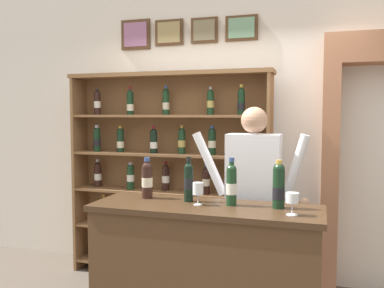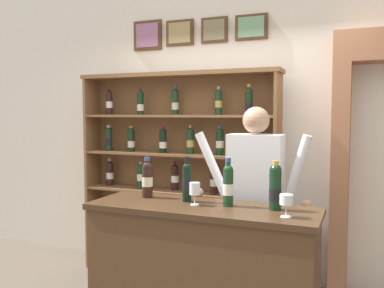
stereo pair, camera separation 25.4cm
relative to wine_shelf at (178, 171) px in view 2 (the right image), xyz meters
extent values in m
cube|color=silver|center=(0.63, 0.33, 0.49)|extent=(12.00, 0.16, 3.15)
cube|color=#4C331E|center=(-0.47, 0.23, 1.43)|extent=(0.33, 0.02, 0.32)
cube|color=#935F86|center=(-0.47, 0.22, 1.43)|extent=(0.27, 0.01, 0.25)
cube|color=#4C331E|center=(-0.08, 0.23, 1.43)|extent=(0.31, 0.02, 0.27)
cube|color=#968352|center=(-0.08, 0.22, 1.43)|extent=(0.25, 0.01, 0.21)
cube|color=#4C331E|center=(0.30, 0.23, 1.43)|extent=(0.28, 0.02, 0.26)
cube|color=#786E53|center=(0.30, 0.22, 1.43)|extent=(0.22, 0.01, 0.21)
cube|color=#4C331E|center=(0.68, 0.23, 1.43)|extent=(0.32, 0.02, 0.25)
cube|color=gray|center=(0.68, 0.22, 1.43)|extent=(0.26, 0.01, 0.20)
cube|color=brown|center=(-1.01, -0.04, -0.05)|extent=(0.03, 0.29, 2.07)
cube|color=brown|center=(1.01, -0.04, -0.05)|extent=(0.03, 0.29, 2.07)
cube|color=brown|center=(0.00, 0.10, -0.05)|extent=(2.05, 0.02, 2.07)
cube|color=brown|center=(0.00, -0.04, -0.98)|extent=(1.99, 0.28, 0.02)
cylinder|color=black|center=(-0.86, -0.06, -0.87)|extent=(0.06, 0.06, 0.20)
sphere|color=black|center=(-0.86, -0.06, -0.76)|extent=(0.06, 0.06, 0.06)
cylinder|color=black|center=(-0.86, -0.06, -0.73)|extent=(0.03, 0.03, 0.08)
cylinder|color=black|center=(-0.86, -0.06, -0.70)|extent=(0.03, 0.03, 0.03)
cylinder|color=tan|center=(-0.86, -0.06, -0.87)|extent=(0.07, 0.07, 0.06)
cylinder|color=black|center=(-0.61, -0.04, -0.87)|extent=(0.06, 0.06, 0.19)
sphere|color=black|center=(-0.61, -0.04, -0.77)|extent=(0.06, 0.06, 0.06)
cylinder|color=black|center=(-0.61, -0.04, -0.74)|extent=(0.02, 0.02, 0.07)
cylinder|color=maroon|center=(-0.61, -0.04, -0.71)|extent=(0.03, 0.03, 0.03)
cylinder|color=silver|center=(-0.61, -0.04, -0.88)|extent=(0.07, 0.07, 0.06)
cylinder|color=black|center=(-0.36, -0.03, -0.87)|extent=(0.06, 0.06, 0.20)
sphere|color=black|center=(-0.36, -0.03, -0.76)|extent=(0.06, 0.06, 0.06)
cylinder|color=black|center=(-0.36, -0.03, -0.73)|extent=(0.03, 0.03, 0.07)
cylinder|color=maroon|center=(-0.36, -0.03, -0.71)|extent=(0.03, 0.03, 0.03)
cylinder|color=silver|center=(-0.36, -0.03, -0.86)|extent=(0.07, 0.07, 0.06)
cylinder|color=black|center=(-0.11, -0.02, -0.87)|extent=(0.06, 0.06, 0.19)
sphere|color=black|center=(-0.11, -0.02, -0.77)|extent=(0.06, 0.06, 0.06)
cylinder|color=black|center=(-0.11, -0.02, -0.74)|extent=(0.03, 0.03, 0.07)
cylinder|color=maroon|center=(-0.11, -0.02, -0.72)|extent=(0.03, 0.03, 0.03)
cylinder|color=beige|center=(-0.11, -0.02, -0.89)|extent=(0.07, 0.07, 0.06)
cylinder|color=black|center=(0.15, -0.05, -0.87)|extent=(0.06, 0.06, 0.20)
sphere|color=black|center=(0.15, -0.05, -0.76)|extent=(0.06, 0.06, 0.06)
cylinder|color=black|center=(0.15, -0.05, -0.72)|extent=(0.02, 0.02, 0.08)
cylinder|color=#B79338|center=(0.15, -0.05, -0.69)|extent=(0.03, 0.03, 0.03)
cylinder|color=beige|center=(0.15, -0.05, -0.89)|extent=(0.07, 0.07, 0.07)
cylinder|color=black|center=(0.38, -0.03, -0.87)|extent=(0.06, 0.06, 0.19)
sphere|color=black|center=(0.38, -0.03, -0.77)|extent=(0.06, 0.06, 0.06)
cylinder|color=black|center=(0.38, -0.03, -0.74)|extent=(0.03, 0.03, 0.07)
cylinder|color=maroon|center=(0.38, -0.03, -0.72)|extent=(0.03, 0.03, 0.03)
cylinder|color=black|center=(0.38, -0.03, -0.88)|extent=(0.07, 0.07, 0.06)
cylinder|color=black|center=(0.63, -0.07, -0.87)|extent=(0.06, 0.06, 0.19)
sphere|color=black|center=(0.63, -0.07, -0.77)|extent=(0.06, 0.06, 0.06)
cylinder|color=black|center=(0.63, -0.07, -0.74)|extent=(0.03, 0.03, 0.08)
cylinder|color=#99999E|center=(0.63, -0.07, -0.71)|extent=(0.03, 0.03, 0.03)
cylinder|color=beige|center=(0.63, -0.07, -0.87)|extent=(0.07, 0.07, 0.06)
cylinder|color=black|center=(0.85, -0.05, -0.87)|extent=(0.06, 0.06, 0.20)
sphere|color=black|center=(0.85, -0.05, -0.76)|extent=(0.06, 0.06, 0.06)
cylinder|color=black|center=(0.85, -0.05, -0.73)|extent=(0.03, 0.03, 0.07)
cylinder|color=maroon|center=(0.85, -0.05, -0.71)|extent=(0.03, 0.03, 0.03)
cylinder|color=beige|center=(0.85, -0.05, -0.88)|extent=(0.07, 0.07, 0.06)
cube|color=brown|center=(0.00, -0.04, -0.60)|extent=(1.99, 0.28, 0.02)
cylinder|color=black|center=(-0.75, 0.00, -0.47)|extent=(0.07, 0.07, 0.23)
sphere|color=black|center=(-0.75, 0.00, -0.35)|extent=(0.07, 0.07, 0.07)
cylinder|color=black|center=(-0.75, 0.00, -0.33)|extent=(0.03, 0.03, 0.07)
cylinder|color=#B79338|center=(-0.75, 0.00, -0.30)|extent=(0.03, 0.03, 0.03)
cylinder|color=silver|center=(-0.75, 0.00, -0.50)|extent=(0.07, 0.07, 0.07)
cylinder|color=black|center=(-0.38, -0.01, -0.46)|extent=(0.07, 0.07, 0.24)
sphere|color=black|center=(-0.38, -0.01, -0.34)|extent=(0.07, 0.07, 0.07)
cylinder|color=black|center=(-0.38, -0.01, -0.31)|extent=(0.03, 0.03, 0.07)
cylinder|color=black|center=(-0.38, -0.01, -0.29)|extent=(0.03, 0.03, 0.03)
cylinder|color=silver|center=(-0.38, -0.01, -0.46)|extent=(0.07, 0.07, 0.08)
cylinder|color=black|center=(0.05, -0.01, -0.47)|extent=(0.07, 0.07, 0.23)
sphere|color=black|center=(0.05, -0.01, -0.35)|extent=(0.07, 0.07, 0.07)
cylinder|color=black|center=(0.05, -0.01, -0.32)|extent=(0.03, 0.03, 0.07)
cylinder|color=navy|center=(0.05, -0.01, -0.29)|extent=(0.03, 0.03, 0.03)
cylinder|color=silver|center=(0.05, -0.01, -0.50)|extent=(0.07, 0.07, 0.07)
cylinder|color=black|center=(0.36, -0.02, -0.47)|extent=(0.07, 0.07, 0.24)
sphere|color=black|center=(0.36, -0.02, -0.34)|extent=(0.07, 0.07, 0.07)
cylinder|color=black|center=(0.36, -0.02, -0.32)|extent=(0.03, 0.03, 0.06)
cylinder|color=#B79338|center=(0.36, -0.02, -0.30)|extent=(0.03, 0.03, 0.03)
cylinder|color=silver|center=(0.36, -0.02, -0.50)|extent=(0.07, 0.07, 0.08)
cylinder|color=black|center=(0.75, -0.01, -0.47)|extent=(0.07, 0.07, 0.23)
sphere|color=black|center=(0.75, -0.01, -0.35)|extent=(0.07, 0.07, 0.07)
cylinder|color=black|center=(0.75, -0.01, -0.32)|extent=(0.03, 0.03, 0.07)
cylinder|color=maroon|center=(0.75, -0.01, -0.30)|extent=(0.03, 0.03, 0.03)
cylinder|color=tan|center=(0.75, -0.01, -0.48)|extent=(0.07, 0.07, 0.07)
cube|color=brown|center=(0.00, -0.04, -0.21)|extent=(1.99, 0.28, 0.02)
cylinder|color=black|center=(-0.81, -0.02, -0.09)|extent=(0.08, 0.08, 0.21)
sphere|color=black|center=(-0.81, -0.02, 0.02)|extent=(0.07, 0.07, 0.07)
cylinder|color=black|center=(-0.81, -0.02, 0.05)|extent=(0.03, 0.03, 0.08)
cylinder|color=#99999E|center=(-0.81, -0.02, 0.08)|extent=(0.04, 0.04, 0.03)
cylinder|color=silver|center=(-0.81, -0.02, -0.09)|extent=(0.08, 0.08, 0.07)
cylinder|color=#19381E|center=(-0.40, -0.05, -0.09)|extent=(0.08, 0.08, 0.22)
sphere|color=#19381E|center=(-0.40, -0.05, 0.03)|extent=(0.07, 0.07, 0.07)
cylinder|color=#19381E|center=(-0.40, -0.05, 0.05)|extent=(0.04, 0.04, 0.06)
cylinder|color=#99999E|center=(-0.40, -0.05, 0.07)|extent=(0.04, 0.04, 0.03)
cylinder|color=silver|center=(-0.40, -0.05, -0.08)|extent=(0.08, 0.08, 0.07)
cylinder|color=black|center=(-0.04, 0.00, -0.09)|extent=(0.08, 0.08, 0.22)
sphere|color=black|center=(-0.04, 0.00, 0.02)|extent=(0.07, 0.07, 0.07)
cylinder|color=black|center=(-0.04, 0.00, 0.06)|extent=(0.03, 0.03, 0.08)
cylinder|color=maroon|center=(-0.04, 0.00, 0.09)|extent=(0.03, 0.03, 0.03)
cylinder|color=silver|center=(-0.04, 0.00, -0.08)|extent=(0.08, 0.08, 0.07)
cylinder|color=black|center=(0.41, -0.06, -0.09)|extent=(0.08, 0.08, 0.21)
sphere|color=black|center=(0.41, -0.06, 0.02)|extent=(0.07, 0.07, 0.07)
cylinder|color=black|center=(0.41, -0.06, 0.05)|extent=(0.03, 0.03, 0.08)
cylinder|color=navy|center=(0.41, -0.06, 0.08)|extent=(0.04, 0.04, 0.03)
cylinder|color=beige|center=(0.41, -0.06, -0.08)|extent=(0.08, 0.08, 0.07)
cylinder|color=#19381E|center=(0.75, -0.04, -0.09)|extent=(0.08, 0.08, 0.22)
sphere|color=#19381E|center=(0.75, -0.04, 0.02)|extent=(0.07, 0.07, 0.07)
cylinder|color=#19381E|center=(0.75, -0.04, 0.06)|extent=(0.03, 0.03, 0.08)
cylinder|color=#99999E|center=(0.75, -0.04, 0.09)|extent=(0.03, 0.03, 0.03)
cylinder|color=silver|center=(0.75, -0.04, -0.09)|extent=(0.08, 0.08, 0.07)
cube|color=brown|center=(0.00, -0.04, 0.17)|extent=(1.99, 0.28, 0.02)
cylinder|color=black|center=(-0.78, -0.07, 0.29)|extent=(0.07, 0.07, 0.21)
sphere|color=black|center=(-0.78, -0.07, 0.40)|extent=(0.07, 0.07, 0.07)
cylinder|color=black|center=(-0.78, -0.07, 0.43)|extent=(0.04, 0.04, 0.06)
cylinder|color=#99999E|center=(-0.78, -0.07, 0.45)|extent=(0.04, 0.04, 0.03)
cylinder|color=black|center=(-0.78, -0.07, 0.28)|extent=(0.08, 0.08, 0.07)
cylinder|color=black|center=(-0.52, -0.04, 0.29)|extent=(0.07, 0.07, 0.21)
sphere|color=black|center=(-0.52, -0.04, 0.40)|extent=(0.07, 0.07, 0.07)
cylinder|color=black|center=(-0.52, -0.04, 0.42)|extent=(0.03, 0.03, 0.06)
cylinder|color=#B79338|center=(-0.52, -0.04, 0.44)|extent=(0.04, 0.04, 0.03)
cylinder|color=beige|center=(-0.52, -0.04, 0.26)|extent=(0.08, 0.08, 0.07)
cylinder|color=black|center=(-0.14, -0.07, 0.28)|extent=(0.07, 0.07, 0.20)
sphere|color=black|center=(-0.14, -0.07, 0.39)|extent=(0.07, 0.07, 0.07)
cylinder|color=black|center=(-0.14, -0.07, 0.42)|extent=(0.03, 0.03, 0.07)
cylinder|color=maroon|center=(-0.14, -0.07, 0.45)|extent=(0.03, 0.03, 0.03)
cylinder|color=silver|center=(-0.14, -0.07, 0.26)|extent=(0.08, 0.08, 0.06)
cylinder|color=#19381E|center=(0.14, -0.02, 0.29)|extent=(0.07, 0.07, 0.21)
sphere|color=#19381E|center=(0.14, -0.02, 0.40)|extent=(0.07, 0.07, 0.07)
cylinder|color=#19381E|center=(0.14, -0.02, 0.43)|extent=(0.03, 0.03, 0.06)
cylinder|color=#B79338|center=(0.14, -0.02, 0.45)|extent=(0.03, 0.03, 0.03)
cylinder|color=tan|center=(0.14, -0.02, 0.28)|extent=(0.08, 0.08, 0.07)
cylinder|color=black|center=(0.46, -0.05, 0.29)|extent=(0.07, 0.07, 0.21)
sphere|color=black|center=(0.46, -0.05, 0.40)|extent=(0.07, 0.07, 0.07)
cylinder|color=black|center=(0.46, -0.05, 0.43)|extent=(0.03, 0.03, 0.06)
cylinder|color=navy|center=(0.46, -0.05, 0.45)|extent=(0.04, 0.04, 0.03)
cylinder|color=beige|center=(0.46, -0.05, 0.29)|extent=(0.08, 0.08, 0.07)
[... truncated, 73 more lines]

